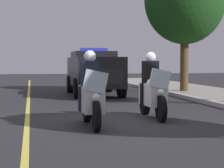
{
  "coord_description": "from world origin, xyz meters",
  "views": [
    {
      "loc": [
        10.1,
        -2.0,
        1.47
      ],
      "look_at": [
        -0.43,
        0.0,
        0.9
      ],
      "focal_mm": 68.52,
      "sensor_mm": 36.0,
      "label": 1
    }
  ],
  "objects_px": {
    "police_motorcycle_lead_left": "(91,96)",
    "police_motorcycle_lead_right": "(152,91)",
    "police_suv": "(94,71)",
    "cyclist_background": "(122,73)"
  },
  "relations": [
    {
      "from": "police_motorcycle_lead_left",
      "to": "police_motorcycle_lead_right",
      "type": "bearing_deg",
      "value": 121.92
    },
    {
      "from": "police_suv",
      "to": "police_motorcycle_lead_right",
      "type": "bearing_deg",
      "value": 2.73
    },
    {
      "from": "police_motorcycle_lead_left",
      "to": "cyclist_background",
      "type": "height_order",
      "value": "police_motorcycle_lead_left"
    },
    {
      "from": "police_motorcycle_lead_left",
      "to": "police_motorcycle_lead_right",
      "type": "height_order",
      "value": "same"
    },
    {
      "from": "police_suv",
      "to": "cyclist_background",
      "type": "relative_size",
      "value": 2.79
    },
    {
      "from": "police_motorcycle_lead_left",
      "to": "cyclist_background",
      "type": "xyz_separation_m",
      "value": [
        -12.97,
        3.51,
        0.14
      ]
    },
    {
      "from": "police_motorcycle_lead_left",
      "to": "police_suv",
      "type": "distance_m",
      "value": 9.03
    },
    {
      "from": "police_motorcycle_lead_right",
      "to": "police_motorcycle_lead_left",
      "type": "bearing_deg",
      "value": -58.08
    },
    {
      "from": "police_motorcycle_lead_right",
      "to": "police_suv",
      "type": "height_order",
      "value": "police_suv"
    },
    {
      "from": "police_suv",
      "to": "cyclist_background",
      "type": "bearing_deg",
      "value": 152.21
    }
  ]
}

